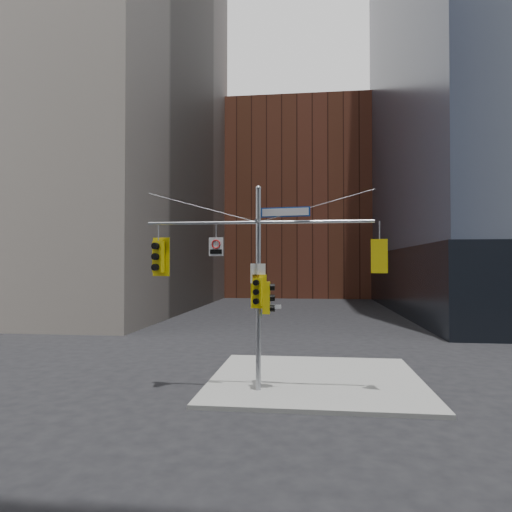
% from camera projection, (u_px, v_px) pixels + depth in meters
% --- Properties ---
extents(ground, '(160.00, 160.00, 0.00)m').
position_uv_depth(ground, '(251.00, 412.00, 13.89)').
color(ground, black).
rests_on(ground, ground).
extents(sidewalk_corner, '(8.00, 8.00, 0.15)m').
position_uv_depth(sidewalk_corner, '(316.00, 379.00, 17.63)').
color(sidewalk_corner, gray).
rests_on(sidewalk_corner, ground).
extents(brick_midrise, '(26.00, 20.00, 28.00)m').
position_uv_depth(brick_midrise, '(299.00, 205.00, 71.76)').
color(brick_midrise, brown).
rests_on(brick_midrise, ground).
extents(signal_assembly, '(8.00, 0.80, 7.30)m').
position_uv_depth(signal_assembly, '(258.00, 267.00, 15.96)').
color(signal_assembly, '#999CA2').
rests_on(signal_assembly, ground).
extents(traffic_light_west_arm, '(0.67, 0.60, 1.41)m').
position_uv_depth(traffic_light_west_arm, '(159.00, 257.00, 16.42)').
color(traffic_light_west_arm, yellow).
rests_on(traffic_light_west_arm, ground).
extents(traffic_light_east_arm, '(0.54, 0.50, 1.15)m').
position_uv_depth(traffic_light_east_arm, '(380.00, 256.00, 15.48)').
color(traffic_light_east_arm, yellow).
rests_on(traffic_light_east_arm, ground).
extents(traffic_light_pole_side, '(0.43, 0.37, 1.11)m').
position_uv_depth(traffic_light_pole_side, '(268.00, 298.00, 15.91)').
color(traffic_light_pole_side, yellow).
rests_on(traffic_light_pole_side, ground).
extents(traffic_light_pole_front, '(0.56, 0.49, 1.18)m').
position_uv_depth(traffic_light_pole_front, '(257.00, 292.00, 15.68)').
color(traffic_light_pole_front, yellow).
rests_on(traffic_light_pole_front, ground).
extents(street_sign_blade, '(1.74, 0.28, 0.34)m').
position_uv_depth(street_sign_blade, '(285.00, 212.00, 15.89)').
color(street_sign_blade, '#103C9A').
rests_on(street_sign_blade, ground).
extents(regulatory_sign_arm, '(0.53, 0.10, 0.66)m').
position_uv_depth(regulatory_sign_arm, '(216.00, 246.00, 16.14)').
color(regulatory_sign_arm, silver).
rests_on(regulatory_sign_arm, ground).
extents(regulatory_sign_pole, '(0.53, 0.08, 0.69)m').
position_uv_depth(regulatory_sign_pole, '(258.00, 274.00, 15.85)').
color(regulatory_sign_pole, silver).
rests_on(regulatory_sign_pole, ground).
extents(street_blade_ew, '(0.69, 0.11, 0.14)m').
position_uv_depth(street_blade_ew, '(271.00, 307.00, 15.89)').
color(street_blade_ew, silver).
rests_on(street_blade_ew, ground).
extents(street_blade_ns, '(0.04, 0.78, 0.16)m').
position_uv_depth(street_blade_ns, '(260.00, 316.00, 16.38)').
color(street_blade_ns, '#145926').
rests_on(street_blade_ns, ground).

